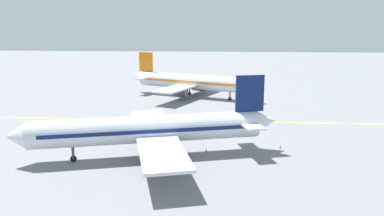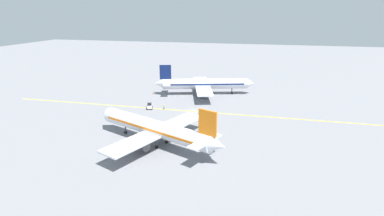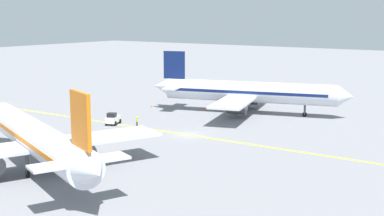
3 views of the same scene
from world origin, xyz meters
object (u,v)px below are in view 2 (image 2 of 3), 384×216
(airplane_adjacent_stand, at_px, (156,129))
(ground_crew_worker, at_px, (164,106))
(traffic_cone_near_nose, at_px, (153,94))
(traffic_cone_mid_apron, at_px, (183,94))
(airplane_at_gate, at_px, (204,84))
(baggage_tug_white, at_px, (150,106))

(airplane_adjacent_stand, height_order, ground_crew_worker, airplane_adjacent_stand)
(airplane_adjacent_stand, xyz_separation_m, traffic_cone_near_nose, (-39.33, -15.84, -3.43))
(airplane_adjacent_stand, bearing_deg, traffic_cone_mid_apron, -172.70)
(airplane_at_gate, distance_m, traffic_cone_near_nose, 18.65)
(airplane_adjacent_stand, height_order, traffic_cone_mid_apron, airplane_adjacent_stand)
(ground_crew_worker, height_order, traffic_cone_mid_apron, ground_crew_worker)
(traffic_cone_near_nose, height_order, traffic_cone_mid_apron, same)
(airplane_at_gate, distance_m, ground_crew_worker, 21.72)
(airplane_at_gate, xyz_separation_m, traffic_cone_mid_apron, (2.33, -7.20, -3.43))
(airplane_at_gate, xyz_separation_m, baggage_tug_white, (20.58, -12.65, -2.81))
(airplane_adjacent_stand, bearing_deg, airplane_at_gate, 177.61)
(airplane_adjacent_stand, xyz_separation_m, traffic_cone_mid_apron, (-41.86, -5.36, -3.43))
(airplane_adjacent_stand, height_order, baggage_tug_white, airplane_adjacent_stand)
(ground_crew_worker, bearing_deg, airplane_adjacent_stand, 14.85)
(airplane_at_gate, xyz_separation_m, traffic_cone_near_nose, (4.85, -17.68, -3.43))
(airplane_adjacent_stand, xyz_separation_m, baggage_tug_white, (-23.61, -10.81, -2.81))
(ground_crew_worker, xyz_separation_m, traffic_cone_mid_apron, (-17.56, 1.08, -0.63))
(traffic_cone_near_nose, bearing_deg, baggage_tug_white, 17.71)
(traffic_cone_near_nose, relative_size, traffic_cone_mid_apron, 1.00)
(airplane_at_gate, relative_size, airplane_adjacent_stand, 1.03)
(airplane_adjacent_stand, bearing_deg, traffic_cone_near_nose, -158.07)
(airplane_at_gate, height_order, ground_crew_worker, airplane_at_gate)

